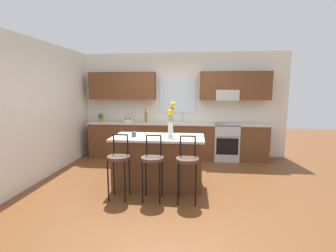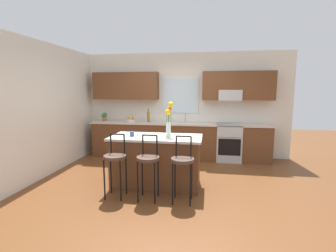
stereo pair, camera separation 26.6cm
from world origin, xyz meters
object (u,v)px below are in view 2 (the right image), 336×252
object	(u,v)px
bar_stool_middle	(148,161)
mug_ceramic	(132,134)
bar_stool_far	(183,163)
fruit_bowl_oranges	(131,120)
potted_plant_small	(104,116)
oven_range	(229,142)
bar_stool_near	(115,160)
kitchen_island	(156,161)
flower_vase	(169,117)
bottle_olive_oil	(148,117)

from	to	relation	value
bar_stool_middle	mug_ceramic	bearing A→B (deg)	128.34
bar_stool_far	fruit_bowl_oranges	world-z (taller)	fruit_bowl_oranges
potted_plant_small	oven_range	bearing A→B (deg)	-0.44
bar_stool_near	bar_stool_middle	world-z (taller)	same
kitchen_island	fruit_bowl_oranges	xyz separation A→B (m)	(-1.09, 1.90, 0.50)
kitchen_island	bar_stool_near	bearing A→B (deg)	-131.96
bar_stool_middle	flower_vase	world-z (taller)	flower_vase
oven_range	potted_plant_small	world-z (taller)	potted_plant_small
bar_stool_near	flower_vase	size ratio (longest dim) A/B	1.66
kitchen_island	bar_stool_near	distance (m)	0.84
bar_stool_near	mug_ceramic	distance (m)	0.65
oven_range	mug_ceramic	world-z (taller)	mug_ceramic
bar_stool_middle	bottle_olive_oil	size ratio (longest dim) A/B	3.01
oven_range	kitchen_island	world-z (taller)	same
fruit_bowl_oranges	potted_plant_small	xyz separation A→B (m)	(-0.74, 0.00, 0.08)
kitchen_island	bar_stool_middle	world-z (taller)	bar_stool_middle
bar_stool_far	bottle_olive_oil	bearing A→B (deg)	114.77
fruit_bowl_oranges	bottle_olive_oil	size ratio (longest dim) A/B	0.69
fruit_bowl_oranges	bottle_olive_oil	world-z (taller)	bottle_olive_oil
bottle_olive_oil	potted_plant_small	xyz separation A→B (m)	(-1.21, 0.00, -0.02)
bottle_olive_oil	potted_plant_small	bearing A→B (deg)	179.98
bar_stool_far	oven_range	bearing A→B (deg)	70.37
bar_stool_near	bar_stool_far	bearing A→B (deg)	0.00
bar_stool_middle	potted_plant_small	size ratio (longest dim) A/B	4.59
kitchen_island	bar_stool_near	size ratio (longest dim) A/B	1.58
flower_vase	bar_stool_middle	bearing A→B (deg)	-109.41
flower_vase	bottle_olive_oil	bearing A→B (deg)	114.17
oven_range	flower_vase	distance (m)	2.35
oven_range	flower_vase	xyz separation A→B (m)	(-1.21, -1.84, 0.81)
mug_ceramic	potted_plant_small	world-z (taller)	potted_plant_small
oven_range	potted_plant_small	size ratio (longest dim) A/B	4.05
oven_range	mug_ceramic	size ratio (longest dim) A/B	10.22
kitchen_island	bar_stool_middle	bearing A→B (deg)	-90.00
bar_stool_near	potted_plant_small	xyz separation A→B (m)	(-1.27, 2.52, 0.41)
bar_stool_near	mug_ceramic	size ratio (longest dim) A/B	11.58
potted_plant_small	bottle_olive_oil	bearing A→B (deg)	-0.02
kitchen_island	flower_vase	bearing A→B (deg)	8.84
bar_stool_near	kitchen_island	bearing A→B (deg)	48.04
oven_range	bar_stool_near	xyz separation A→B (m)	(-1.99, -2.49, 0.18)
kitchen_island	bar_stool_far	size ratio (longest dim) A/B	1.58
flower_vase	mug_ceramic	xyz separation A→B (m)	(-0.66, -0.10, -0.31)
mug_ceramic	fruit_bowl_oranges	bearing A→B (deg)	108.40
bottle_olive_oil	oven_range	bearing A→B (deg)	-0.69
mug_ceramic	potted_plant_small	xyz separation A→B (m)	(-1.39, 1.97, 0.08)
bar_stool_near	potted_plant_small	size ratio (longest dim) A/B	4.59
flower_vase	bottle_olive_oil	distance (m)	2.06
bar_stool_middle	flower_vase	xyz separation A→B (m)	(0.23, 0.65, 0.64)
bar_stool_far	bottle_olive_oil	xyz separation A→B (m)	(-1.16, 2.52, 0.43)
potted_plant_small	bar_stool_middle	bearing A→B (deg)	-54.04
flower_vase	fruit_bowl_oranges	world-z (taller)	flower_vase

